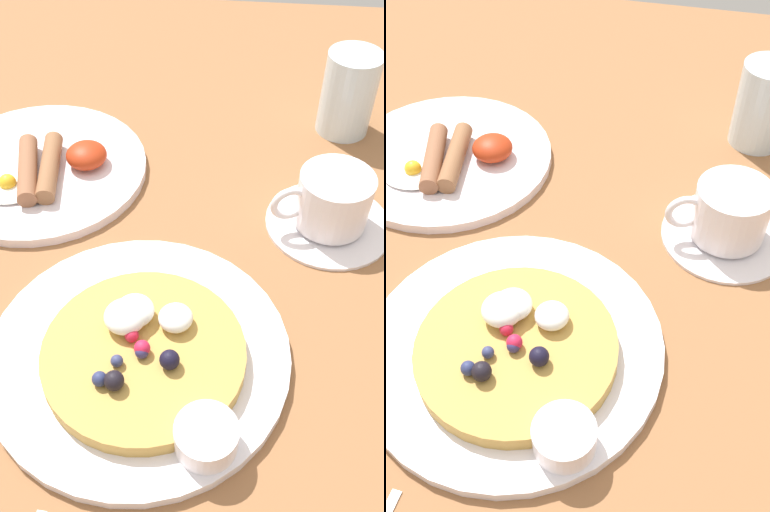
# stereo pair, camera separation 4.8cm
# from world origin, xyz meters

# --- Properties ---
(ground_plane) EXTENTS (1.81, 1.31, 0.03)m
(ground_plane) POSITION_xyz_m (0.00, 0.00, -0.01)
(ground_plane) COLOR #8E5D39
(pancake_plate) EXTENTS (0.28, 0.28, 0.01)m
(pancake_plate) POSITION_xyz_m (-0.01, -0.09, 0.01)
(pancake_plate) COLOR white
(pancake_plate) RESTS_ON ground_plane
(pancake_with_berries) EXTENTS (0.18, 0.18, 0.04)m
(pancake_with_berries) POSITION_xyz_m (-0.00, -0.09, 0.02)
(pancake_with_berries) COLOR #BD9144
(pancake_with_berries) RESTS_ON pancake_plate
(syrup_ramekin) EXTENTS (0.05, 0.05, 0.03)m
(syrup_ramekin) POSITION_xyz_m (0.06, -0.17, 0.03)
(syrup_ramekin) COLOR white
(syrup_ramekin) RESTS_ON pancake_plate
(breakfast_plate) EXTENTS (0.25, 0.25, 0.01)m
(breakfast_plate) POSITION_xyz_m (-0.17, 0.16, 0.01)
(breakfast_plate) COLOR white
(breakfast_plate) RESTS_ON ground_plane
(fried_breakfast) EXTENTS (0.14, 0.12, 0.03)m
(fried_breakfast) POSITION_xyz_m (-0.15, 0.15, 0.02)
(fried_breakfast) COLOR brown
(fried_breakfast) RESTS_ON breakfast_plate
(coffee_saucer) EXTENTS (0.14, 0.14, 0.01)m
(coffee_saucer) POSITION_xyz_m (0.17, 0.11, 0.00)
(coffee_saucer) COLOR white
(coffee_saucer) RESTS_ON ground_plane
(coffee_cup) EXTENTS (0.11, 0.08, 0.06)m
(coffee_cup) POSITION_xyz_m (0.17, 0.10, 0.04)
(coffee_cup) COLOR white
(coffee_cup) RESTS_ON coffee_saucer
(water_glass) EXTENTS (0.07, 0.07, 0.11)m
(water_glass) POSITION_xyz_m (0.20, 0.29, 0.05)
(water_glass) COLOR silver
(water_glass) RESTS_ON ground_plane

